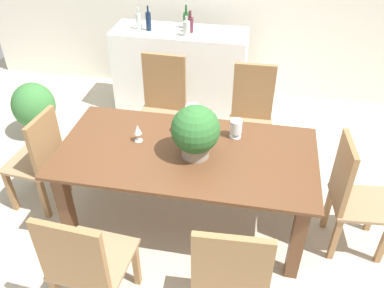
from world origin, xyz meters
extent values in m
plane|color=#BCB29E|center=(0.00, 0.00, 0.00)|extent=(7.04, 7.04, 0.00)
cube|color=brown|center=(0.00, 0.10, 0.74)|extent=(1.99, 1.01, 0.03)
cube|color=brown|center=(-0.89, -0.29, 0.36)|extent=(0.09, 0.09, 0.73)
cube|color=brown|center=(0.89, -0.29, 0.36)|extent=(0.09, 0.09, 0.73)
cube|color=brown|center=(-0.89, 0.49, 0.36)|extent=(0.09, 0.09, 0.73)
cube|color=brown|center=(0.89, 0.49, 0.36)|extent=(0.09, 0.09, 0.73)
cube|color=olive|center=(0.27, 0.80, 0.22)|extent=(0.04, 0.04, 0.43)
cube|color=olive|center=(0.63, 0.80, 0.22)|extent=(0.04, 0.04, 0.43)
cube|color=olive|center=(0.27, 1.14, 0.22)|extent=(0.04, 0.04, 0.43)
cube|color=olive|center=(0.62, 1.14, 0.22)|extent=(0.04, 0.04, 0.43)
cube|color=#987855|center=(0.45, 0.97, 0.45)|extent=(0.44, 0.42, 0.03)
cube|color=olive|center=(0.44, 1.16, 0.75)|extent=(0.40, 0.05, 0.58)
cube|color=olive|center=(-1.51, 0.28, 0.22)|extent=(0.05, 0.05, 0.43)
cube|color=olive|center=(-1.54, -0.06, 0.22)|extent=(0.05, 0.05, 0.43)
cube|color=olive|center=(-1.18, 0.25, 0.22)|extent=(0.05, 0.05, 0.43)
cube|color=olive|center=(-1.21, -0.09, 0.22)|extent=(0.05, 0.05, 0.43)
cube|color=#987855|center=(-1.36, 0.10, 0.45)|extent=(0.44, 0.45, 0.03)
cube|color=olive|center=(-1.18, 0.08, 0.70)|extent=(0.08, 0.38, 0.48)
cube|color=olive|center=(-0.66, 0.79, 0.22)|extent=(0.05, 0.05, 0.43)
cube|color=olive|center=(-0.25, 0.77, 0.22)|extent=(0.05, 0.05, 0.43)
cube|color=olive|center=(-0.64, 1.17, 0.22)|extent=(0.05, 0.05, 0.43)
cube|color=olive|center=(-0.24, 1.15, 0.22)|extent=(0.05, 0.05, 0.43)
cube|color=#987855|center=(-0.45, 0.97, 0.45)|extent=(0.49, 0.47, 0.03)
cube|color=olive|center=(-0.44, 1.18, 0.76)|extent=(0.44, 0.06, 0.60)
cube|color=olive|center=(1.56, -0.05, 0.22)|extent=(0.05, 0.05, 0.43)
cube|color=olive|center=(1.53, 0.28, 0.22)|extent=(0.05, 0.05, 0.43)
cube|color=olive|center=(1.19, -0.08, 0.22)|extent=(0.05, 0.05, 0.43)
cube|color=olive|center=(1.17, 0.25, 0.22)|extent=(0.05, 0.05, 0.43)
cube|color=#987855|center=(1.36, 0.10, 0.45)|extent=(0.47, 0.44, 0.03)
cube|color=olive|center=(1.16, 0.08, 0.73)|extent=(0.07, 0.38, 0.54)
cube|color=olive|center=(-0.23, -0.59, 0.22)|extent=(0.05, 0.05, 0.43)
cube|color=olive|center=(-0.63, -0.56, 0.22)|extent=(0.05, 0.05, 0.43)
cube|color=#987855|center=(-0.45, -0.77, 0.45)|extent=(0.51, 0.49, 0.03)
cube|color=olive|center=(-0.46, -0.98, 0.72)|extent=(0.44, 0.07, 0.52)
cube|color=olive|center=(0.64, -0.59, 0.22)|extent=(0.05, 0.05, 0.43)
cube|color=olive|center=(0.24, -0.61, 0.22)|extent=(0.05, 0.05, 0.43)
cube|color=#987855|center=(0.45, -0.77, 0.45)|extent=(0.49, 0.43, 0.03)
cube|color=olive|center=(0.46, -0.96, 0.76)|extent=(0.43, 0.06, 0.60)
cylinder|color=gray|center=(0.08, 0.06, 0.80)|extent=(0.21, 0.21, 0.10)
sphere|color=#2D662D|center=(0.08, 0.06, 0.99)|extent=(0.36, 0.36, 0.36)
sphere|color=#C64C56|center=(0.02, 0.18, 1.01)|extent=(0.04, 0.04, 0.04)
sphere|color=#C64C56|center=(0.15, 0.16, 1.09)|extent=(0.05, 0.05, 0.05)
sphere|color=#C64C56|center=(-0.09, 0.05, 0.98)|extent=(0.05, 0.05, 0.05)
sphere|color=#C64C56|center=(-0.06, 0.02, 0.94)|extent=(0.04, 0.04, 0.04)
sphere|color=#C64C56|center=(0.18, 0.18, 1.01)|extent=(0.05, 0.05, 0.05)
sphere|color=#C64C56|center=(0.06, -0.04, 1.04)|extent=(0.05, 0.05, 0.05)
cylinder|color=silver|center=(-0.02, 0.44, 0.76)|extent=(0.09, 0.09, 0.01)
cylinder|color=silver|center=(-0.02, 0.44, 0.79)|extent=(0.03, 0.03, 0.05)
cylinder|color=silver|center=(-0.02, 0.44, 0.89)|extent=(0.12, 0.12, 0.14)
cylinder|color=silver|center=(0.35, 0.36, 0.76)|extent=(0.09, 0.09, 0.01)
cylinder|color=silver|center=(0.35, 0.36, 0.78)|extent=(0.03, 0.03, 0.03)
cylinder|color=silver|center=(0.35, 0.36, 0.85)|extent=(0.10, 0.10, 0.11)
cylinder|color=silver|center=(-0.40, 0.16, 0.76)|extent=(0.06, 0.06, 0.00)
cylinder|color=silver|center=(-0.40, 0.16, 0.79)|extent=(0.01, 0.01, 0.07)
cone|color=silver|center=(-0.40, 0.16, 0.86)|extent=(0.06, 0.06, 0.08)
cube|color=white|center=(-0.45, 1.97, 0.50)|extent=(1.53, 0.54, 0.99)
cylinder|color=#194C1E|center=(-0.40, 2.07, 1.08)|extent=(0.07, 0.07, 0.17)
cylinder|color=#194C1E|center=(-0.40, 2.07, 1.21)|extent=(0.02, 0.02, 0.09)
cylinder|color=#0F1E38|center=(-0.79, 1.92, 1.09)|extent=(0.06, 0.06, 0.20)
cylinder|color=#0F1E38|center=(-0.79, 1.92, 1.23)|extent=(0.02, 0.02, 0.07)
cylinder|color=#B2BFB7|center=(-0.91, 1.94, 1.08)|extent=(0.06, 0.06, 0.18)
cylinder|color=#B2BFB7|center=(-0.91, 1.94, 1.20)|extent=(0.02, 0.02, 0.07)
cylinder|color=#B2BFB7|center=(-0.35, 1.84, 1.08)|extent=(0.08, 0.08, 0.16)
cylinder|color=#B2BFB7|center=(-0.35, 1.84, 1.18)|extent=(0.03, 0.03, 0.06)
cylinder|color=#511E28|center=(-0.33, 1.96, 1.08)|extent=(0.07, 0.07, 0.16)
cylinder|color=#511E28|center=(-0.33, 1.96, 1.19)|extent=(0.03, 0.03, 0.07)
cylinder|color=#423D38|center=(-1.90, 1.09, 0.10)|extent=(0.28, 0.28, 0.20)
ellipsoid|color=#387538|center=(-1.90, 1.09, 0.38)|extent=(0.46, 0.46, 0.51)
camera|label=1|loc=(0.50, -2.33, 2.62)|focal=37.77mm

